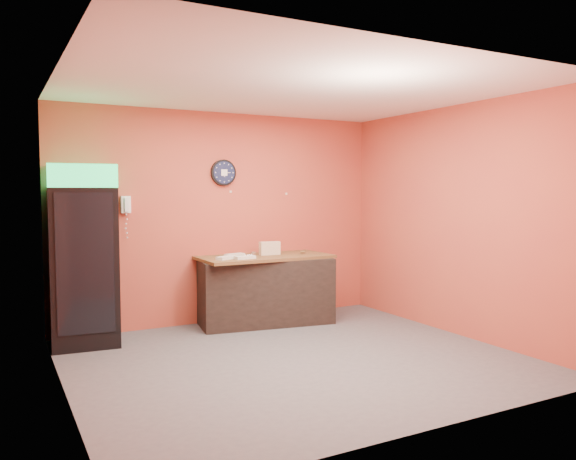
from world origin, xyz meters
TOP-DOWN VIEW (x-y plane):
  - floor at (0.00, 0.00)m, footprint 4.50×4.50m
  - back_wall at (0.00, 2.00)m, footprint 4.50×0.02m
  - left_wall at (-2.25, 0.00)m, footprint 0.02×4.00m
  - right_wall at (2.25, 0.00)m, footprint 0.02×4.00m
  - ceiling at (0.00, 0.00)m, footprint 4.50×4.00m
  - beverage_cooler at (-1.85, 1.60)m, footprint 0.78×0.79m
  - prep_counter at (0.42, 1.62)m, footprint 1.83×1.03m
  - wall_clock at (-0.01, 1.97)m, footprint 0.35×0.06m
  - wall_phone at (-1.30, 1.95)m, footprint 0.11×0.10m
  - butcher_paper at (0.42, 1.62)m, footprint 1.75×0.84m
  - sub_roll_stack at (0.52, 1.65)m, footprint 0.28×0.11m
  - wrapped_sandwich_left at (-0.18, 1.46)m, footprint 0.30×0.23m
  - wrapped_sandwich_mid at (0.04, 1.39)m, footprint 0.27×0.12m
  - wrapped_sandwich_right at (0.02, 1.69)m, footprint 0.29×0.17m
  - kitchen_tool at (0.29, 1.68)m, footprint 0.05×0.05m

SIDE VIEW (x-z plane):
  - floor at x=0.00m, z-range 0.00..0.00m
  - prep_counter at x=0.42m, z-range 0.00..0.86m
  - butcher_paper at x=0.42m, z-range 0.86..0.90m
  - wrapped_sandwich_mid at x=0.04m, z-range 0.90..0.94m
  - wrapped_sandwich_right at x=0.02m, z-range 0.90..0.94m
  - wrapped_sandwich_left at x=-0.18m, z-range 0.90..0.94m
  - kitchen_tool at x=0.29m, z-range 0.90..0.96m
  - sub_roll_stack at x=0.52m, z-range 0.90..1.08m
  - beverage_cooler at x=-1.85m, z-range -0.02..2.03m
  - back_wall at x=0.00m, z-range 0.00..2.80m
  - left_wall at x=-2.25m, z-range 0.00..2.80m
  - right_wall at x=2.25m, z-range 0.00..2.80m
  - wall_phone at x=-1.30m, z-range 1.49..1.70m
  - wall_clock at x=-0.01m, z-range 1.83..2.18m
  - ceiling at x=0.00m, z-range 2.79..2.81m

